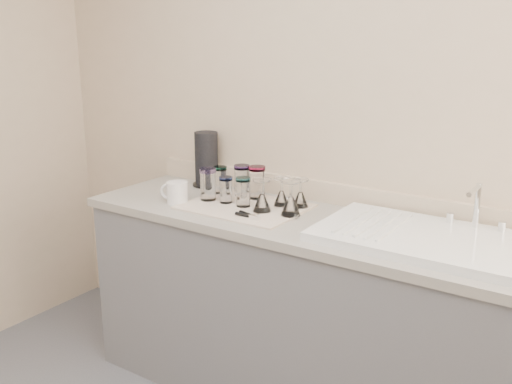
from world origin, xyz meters
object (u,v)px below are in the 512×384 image
Objects in this scene: sink_unit at (425,238)px; can_opener at (248,215)px; tumbler_purple at (257,182)px; tumbler_teal at (220,180)px; tumbler_lavender at (243,192)px; white_mug at (177,192)px; tumbler_cyan at (242,180)px; goblet_front_right at (291,203)px; paper_towel_roll at (206,160)px; tumbler_blue at (226,190)px; goblet_back_left at (281,196)px; goblet_back_right at (300,197)px; tumbler_magenta at (208,184)px; goblet_front_left at (262,200)px.

can_opener is at bearing -169.53° from sink_unit.
tumbler_purple is at bearing 171.37° from sink_unit.
tumbler_lavender is at bearing -29.06° from tumbler_teal.
white_mug is at bearing -160.50° from tumbler_lavender.
goblet_front_right reaches higher than tumbler_cyan.
tumbler_teal is 0.85× the size of goblet_front_right.
tumbler_blue is at bearing -37.34° from paper_towel_roll.
can_opener is (0.22, -0.27, -0.07)m from tumbler_cyan.
sink_unit is 5.45× the size of white_mug.
white_mug is at bearing -151.94° from tumbler_blue.
tumbler_purple and goblet_front_right have the same top height.
goblet_back_left is 0.46× the size of paper_towel_roll.
goblet_back_right is at bearing 22.98° from tumbler_blue.
can_opener is (0.21, -0.12, -0.06)m from tumbler_blue.
goblet_front_right reaches higher than white_mug.
tumbler_cyan reaches higher than tumbler_teal.
tumbler_magenta is 1.25× the size of can_opener.
tumbler_cyan is at bearing 8.13° from tumbler_teal.
tumbler_lavender reaches higher than white_mug.
tumbler_teal is at bearing 143.87° from can_opener.
tumbler_teal is at bearing -178.51° from goblet_back_right.
goblet_front_right is (0.36, -0.14, -0.02)m from tumbler_cyan.
tumbler_lavender is at bearing -29.77° from paper_towel_roll.
tumbler_blue is at bearing -155.85° from goblet_back_left.
white_mug is at bearing -154.98° from goblet_back_right.
can_opener is at bearing -50.31° from tumbler_cyan.
sink_unit is 1.09m from tumbler_teal.
goblet_front_left reaches higher than white_mug.
tumbler_teal is 1.08× the size of can_opener.
goblet_front_right is 0.58m from white_mug.
tumbler_magenta is (0.03, -0.14, 0.01)m from tumbler_teal.
goblet_back_right is at bearing 19.54° from goblet_back_left.
goblet_back_left is 1.06× the size of can_opener.
tumbler_blue reaches higher than can_opener.
paper_towel_roll is (-0.62, 0.09, 0.09)m from goblet_back_right.
sink_unit is 0.60m from goblet_front_right.
tumbler_teal is 1.01× the size of goblet_back_right.
tumbler_teal reaches higher than goblet_back_right.
tumbler_purple is at bearing 60.75° from tumbler_blue.
white_mug is at bearing -168.45° from goblet_front_right.
paper_towel_roll reaches higher than tumbler_teal.
tumbler_lavender is at bearing -82.01° from tumbler_purple.
goblet_back_left is 0.13m from goblet_front_left.
goblet_back_left is at bearing -2.81° from tumbler_teal.
sink_unit is 6.09× the size of tumbler_teal.
sink_unit reaches higher than tumbler_lavender.
tumbler_magenta is at bearing -77.52° from tumbler_teal.
goblet_front_left is at bearing -1.48° from tumbler_magenta.
tumbler_lavender is 1.04× the size of goblet_back_left.
goblet_back_right is 0.29m from can_opener.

